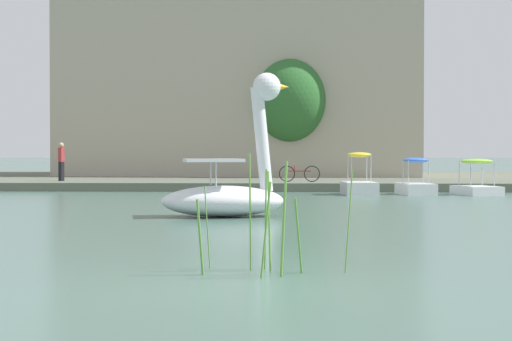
% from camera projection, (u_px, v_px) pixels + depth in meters
% --- Properties ---
extents(ground_plane, '(676.67, 676.67, 0.00)m').
position_uv_depth(ground_plane, '(235.00, 288.00, 10.05)').
color(ground_plane, '#47665B').
extents(shore_bank_far, '(125.35, 24.75, 0.36)m').
position_uv_depth(shore_bank_far, '(284.00, 179.00, 47.78)').
color(shore_bank_far, '#5B6051').
rests_on(shore_bank_far, ground_plane).
extents(swan_boat, '(3.37, 2.18, 3.64)m').
position_uv_depth(swan_boat, '(229.00, 185.00, 21.45)').
color(swan_boat, white).
rests_on(swan_boat, ground_plane).
extents(pedal_boat_lime, '(1.77, 2.32, 1.40)m').
position_uv_depth(pedal_boat_lime, '(477.00, 183.00, 32.87)').
color(pedal_boat_lime, white).
rests_on(pedal_boat_lime, ground_plane).
extents(pedal_boat_blue, '(1.44, 2.20, 1.44)m').
position_uv_depth(pedal_boat_blue, '(416.00, 184.00, 33.18)').
color(pedal_boat_blue, white).
rests_on(pedal_boat_blue, ground_plane).
extents(pedal_boat_yellow, '(1.37, 2.37, 1.65)m').
position_uv_depth(pedal_boat_yellow, '(359.00, 183.00, 33.07)').
color(pedal_boat_yellow, white).
rests_on(pedal_boat_yellow, ground_plane).
extents(tree_broadleaf_right, '(5.24, 5.15, 6.24)m').
position_uv_depth(tree_broadleaf_right, '(290.00, 101.00, 44.80)').
color(tree_broadleaf_right, brown).
rests_on(tree_broadleaf_right, shore_bank_far).
extents(person_on_path, '(0.29, 0.29, 1.74)m').
position_uv_depth(person_on_path, '(61.00, 160.00, 38.51)').
color(person_on_path, black).
rests_on(person_on_path, shore_bank_far).
extents(bicycle_parked, '(1.81, 0.12, 0.72)m').
position_uv_depth(bicycle_parked, '(299.00, 174.00, 37.37)').
color(bicycle_parked, black).
rests_on(bicycle_parked, shore_bank_far).
extents(apartment_block, '(20.95, 13.31, 13.62)m').
position_uv_depth(apartment_block, '(247.00, 60.00, 50.61)').
color(apartment_block, '#B2A893').
rests_on(apartment_block, shore_bank_far).
extents(reed_clump_foreground, '(2.06, 1.00, 1.59)m').
position_uv_depth(reed_clump_foreground, '(265.00, 224.00, 11.24)').
color(reed_clump_foreground, '#568E38').
rests_on(reed_clump_foreground, ground_plane).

